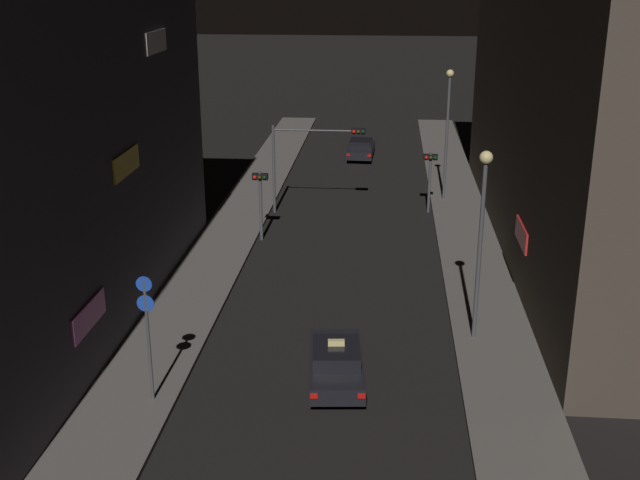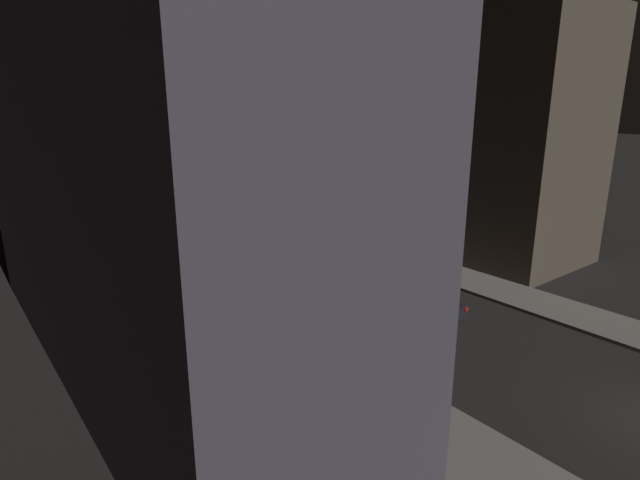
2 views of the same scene
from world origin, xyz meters
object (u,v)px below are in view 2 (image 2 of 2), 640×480
Objects in this scene: street_lamp_near_block at (433,192)px; far_car at (156,199)px; street_lamp_far_block at (261,160)px; traffic_light_right_kerb at (266,195)px; traffic_light_overhead at (191,190)px; traffic_light_left_kerb at (194,222)px; sign_pole_left at (355,303)px; taxi at (418,300)px.

far_car is at bearing 100.37° from street_lamp_near_block.
far_car is 12.86m from street_lamp_far_block.
far_car is 13.96m from traffic_light_right_kerb.
street_lamp_far_block is (7.77, 3.06, 1.30)m from traffic_light_overhead.
traffic_light_right_kerb is 3.54m from street_lamp_far_block.
street_lamp_near_block is (5.41, -29.56, 4.24)m from far_car.
traffic_light_left_kerb is at bearing 132.42° from street_lamp_near_block.
street_lamp_near_block is (1.02, -16.44, 2.44)m from traffic_light_right_kerb.
sign_pole_left reaches higher than traffic_light_right_kerb.
taxi is at bearing -89.32° from far_car.
far_car is 0.59× the size of street_lamp_far_block.
far_car is (-0.40, 33.16, -0.00)m from taxi.
taxi is 1.02× the size of far_car.
traffic_light_overhead is at bearing 116.44° from street_lamp_near_block.
traffic_light_right_kerb is 16.65m from street_lamp_near_block.
traffic_light_right_kerb is (8.85, 5.63, -0.09)m from traffic_light_left_kerb.
traffic_light_right_kerb reaches higher than taxi.
sign_pole_left is (-5.46, -35.09, 2.00)m from far_car.
street_lamp_far_block is at bearing 65.88° from sign_pole_left.
traffic_light_overhead is 5.40m from traffic_light_left_kerb.
traffic_light_right_kerb is at bearing 93.55° from street_lamp_near_block.
street_lamp_near_block is at bearing -79.63° from far_car.
street_lamp_far_block is (-0.01, 18.72, 0.07)m from street_lamp_near_block.
taxi is at bearing -81.81° from traffic_light_overhead.
street_lamp_far_block is (5.00, 22.32, 4.31)m from taxi.
traffic_light_left_kerb is at bearing -147.52° from traffic_light_right_kerb.
traffic_light_left_kerb reaches higher than traffic_light_right_kerb.
traffic_light_overhead is at bearing -99.69° from far_car.
traffic_light_right_kerb is at bearing 78.73° from taxi.
street_lamp_near_block reaches higher than traffic_light_right_kerb.
traffic_light_overhead is 0.68× the size of street_lamp_far_block.
sign_pole_left is (-9.85, -21.96, 0.20)m from traffic_light_right_kerb.
street_lamp_near_block is 0.94× the size of street_lamp_far_block.
traffic_light_right_kerb reaches higher than far_car.
taxi is 0.64× the size of street_lamp_near_block.
traffic_light_overhead is 0.73× the size of street_lamp_near_block.
street_lamp_far_block is at bearing 38.75° from traffic_light_left_kerb.
traffic_light_right_kerb is (4.39, -13.12, 1.80)m from far_car.
taxi is at bearing -102.63° from street_lamp_far_block.
street_lamp_near_block reaches higher than taxi.
street_lamp_far_block is at bearing 77.37° from taxi.
traffic_light_left_kerb is 14.82m from street_lamp_near_block.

